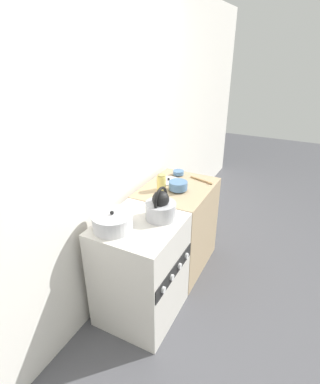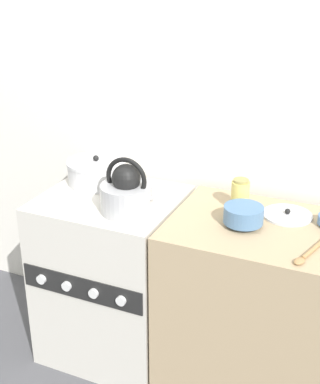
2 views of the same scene
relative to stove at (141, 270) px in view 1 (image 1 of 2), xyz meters
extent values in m
plane|color=#4C4C51|center=(0.00, -0.28, -0.42)|extent=(12.00, 12.00, 0.00)
cube|color=silver|center=(0.00, 0.37, 0.83)|extent=(7.00, 0.06, 2.50)
cube|color=beige|center=(0.00, 0.00, 0.00)|extent=(0.62, 0.56, 0.84)
cube|color=black|center=(0.00, -0.28, 0.10)|extent=(0.59, 0.01, 0.11)
cylinder|color=silver|center=(-0.20, -0.29, 0.10)|extent=(0.04, 0.02, 0.04)
cylinder|color=silver|center=(-0.07, -0.29, 0.10)|extent=(0.04, 0.02, 0.04)
cylinder|color=silver|center=(0.07, -0.29, 0.10)|extent=(0.04, 0.02, 0.04)
cylinder|color=silver|center=(0.20, -0.29, 0.10)|extent=(0.04, 0.02, 0.04)
cube|color=tan|center=(0.70, 0.01, 0.00)|extent=(0.75, 0.58, 0.84)
cylinder|color=#B2B2B7|center=(0.14, -0.10, 0.48)|extent=(0.22, 0.22, 0.12)
sphere|color=black|center=(0.14, -0.10, 0.57)|extent=(0.12, 0.12, 0.12)
torus|color=black|center=(0.14, -0.10, 0.57)|extent=(0.19, 0.02, 0.19)
cone|color=#B2B2B7|center=(0.25, -0.10, 0.50)|extent=(0.11, 0.05, 0.09)
cylinder|color=silver|center=(-0.14, 0.13, 0.47)|extent=(0.28, 0.28, 0.10)
cylinder|color=silver|center=(-0.14, 0.13, 0.53)|extent=(0.28, 0.28, 0.01)
sphere|color=black|center=(-0.14, 0.13, 0.55)|extent=(0.03, 0.03, 0.03)
cylinder|color=#4C729E|center=(0.63, -0.02, 0.42)|extent=(0.07, 0.07, 0.02)
cylinder|color=#4C729E|center=(0.63, -0.02, 0.47)|extent=(0.16, 0.16, 0.07)
cylinder|color=#4C729E|center=(0.96, 0.12, 0.42)|extent=(0.05, 0.05, 0.01)
cylinder|color=#4C729E|center=(0.96, 0.12, 0.44)|extent=(0.11, 0.11, 0.04)
cylinder|color=#E0CC66|center=(0.58, 0.11, 0.48)|extent=(0.08, 0.08, 0.13)
cylinder|color=#998C4C|center=(0.58, 0.11, 0.55)|extent=(0.07, 0.07, 0.01)
cylinder|color=silver|center=(0.78, 0.14, 0.42)|extent=(0.21, 0.21, 0.01)
sphere|color=black|center=(0.78, 0.14, 0.44)|extent=(0.02, 0.02, 0.02)
cylinder|color=#A37A4C|center=(0.93, -0.11, 0.42)|extent=(0.07, 0.19, 0.02)
ellipsoid|color=#A37A4C|center=(0.89, -0.23, 0.42)|extent=(0.05, 0.06, 0.02)
camera|label=1|loc=(-1.55, -0.95, 1.54)|focal=28.00mm
camera|label=2|loc=(1.11, -1.93, 1.42)|focal=50.00mm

